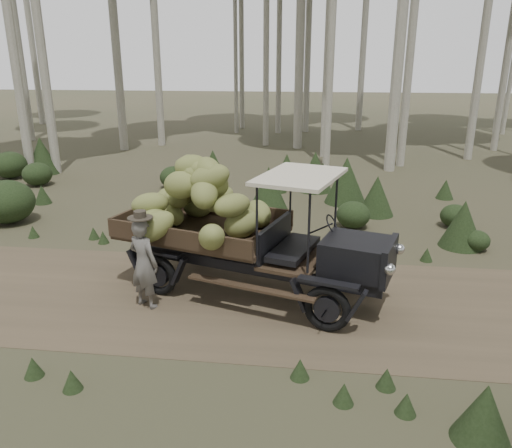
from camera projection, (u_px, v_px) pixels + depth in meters
The scene contains 5 objects.
ground at pixel (155, 295), 9.25m from camera, with size 120.00×120.00×0.00m, color #473D2B.
dirt_track at pixel (155, 295), 9.25m from camera, with size 70.00×4.00×0.01m, color brown.
banana_truck at pixel (221, 213), 9.19m from camera, with size 5.32×3.12×2.55m.
farmer at pixel (144, 262), 8.59m from camera, with size 0.70×0.60×1.76m.
undergrowth at pixel (147, 222), 11.62m from camera, with size 20.44×21.18×1.39m.
Camera 1 is at (2.88, -8.07, 4.17)m, focal length 35.00 mm.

